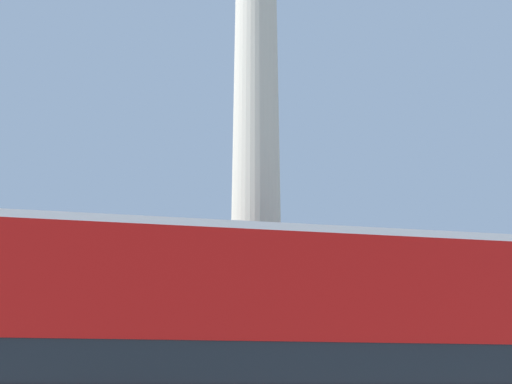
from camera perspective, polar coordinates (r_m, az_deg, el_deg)
monument_column at (r=14.77m, az=0.00°, el=-7.92°), size 5.85×5.85×22.35m
bus_b at (r=8.47m, az=7.95°, el=-19.44°), size 10.53×2.82×4.48m
street_lamp at (r=10.57m, az=1.90°, el=-14.47°), size 0.50×0.50×5.52m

